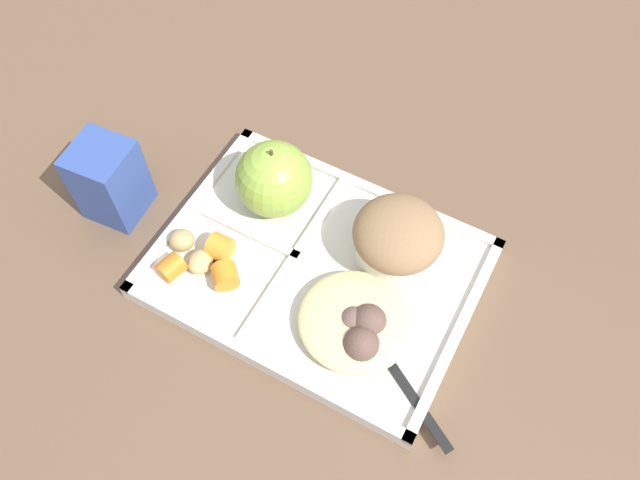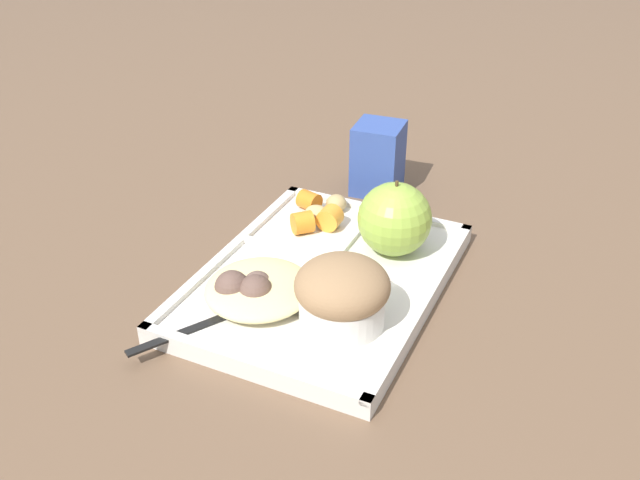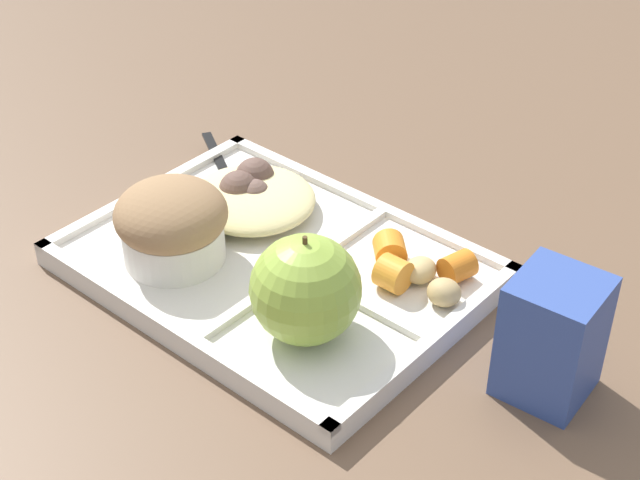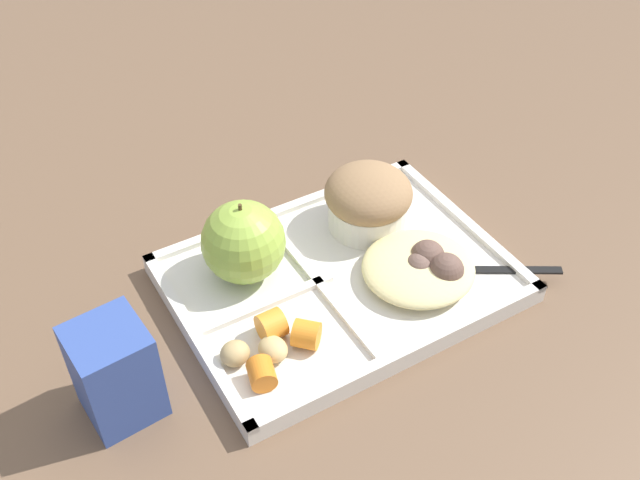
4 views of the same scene
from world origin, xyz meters
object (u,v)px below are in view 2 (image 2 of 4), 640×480
Objects in this scene: plastic_fork at (216,320)px; bran_muffin at (342,294)px; milk_carton at (378,158)px; green_apple at (395,219)px; lunch_tray at (323,280)px.

bran_muffin is at bearing 114.48° from plastic_fork.
plastic_fork is 1.55× the size of milk_carton.
milk_carton is at bearing -152.97° from green_apple.
plastic_fork is (0.12, -0.06, 0.01)m from lunch_tray.
plastic_fork is (0.05, -0.11, -0.03)m from bran_muffin.
plastic_fork is (0.19, -0.11, -0.04)m from green_apple.
lunch_tray is 0.10m from green_apple.
lunch_tray is 3.41× the size of milk_carton.
milk_carton reaches higher than plastic_fork.
green_apple is 0.23m from plastic_fork.
milk_carton is (-0.23, -0.03, 0.04)m from lunch_tray.
lunch_tray is 0.09m from bran_muffin.
milk_carton reaches higher than lunch_tray.
bran_muffin is at bearing 37.87° from lunch_tray.
lunch_tray is 0.24m from milk_carton.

